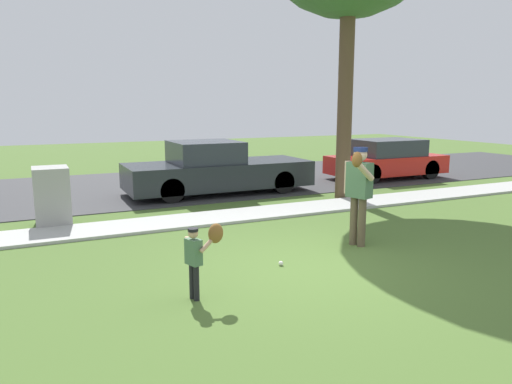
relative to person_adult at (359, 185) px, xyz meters
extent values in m
plane|color=#4C6B2D|center=(-1.35, 2.92, -1.10)|extent=(48.00, 48.00, 0.00)
cube|color=#B2B2AD|center=(-1.35, 3.02, -1.07)|extent=(36.00, 1.20, 0.06)
cube|color=#38383A|center=(-1.35, 8.02, -1.09)|extent=(36.00, 6.80, 0.02)
cylinder|color=brown|center=(0.06, -0.06, -0.66)|extent=(0.14, 0.14, 0.88)
cylinder|color=brown|center=(0.01, 0.11, -0.66)|extent=(0.14, 0.14, 0.88)
cube|color=#4C7251|center=(0.03, 0.03, 0.09)|extent=(0.36, 0.47, 0.62)
sphere|color=beige|center=(0.03, 0.03, 0.54)|extent=(0.24, 0.24, 0.24)
cylinder|color=navy|center=(0.03, 0.03, 0.63)|extent=(0.25, 0.25, 0.07)
cylinder|color=beige|center=(-0.14, -0.30, 0.31)|extent=(0.54, 0.26, 0.42)
ellipsoid|color=brown|center=(-0.33, -0.37, 0.51)|extent=(0.25, 0.20, 0.26)
cylinder|color=beige|center=(-0.05, 0.28, 0.11)|extent=(0.10, 0.10, 0.59)
cylinder|color=black|center=(-3.39, -1.03, -0.86)|extent=(0.08, 0.08, 0.47)
cylinder|color=black|center=(-3.37, -1.12, -0.86)|extent=(0.08, 0.08, 0.47)
cube|color=#4C7251|center=(-3.38, -1.08, -0.46)|extent=(0.19, 0.26, 0.34)
sphere|color=tan|center=(-3.38, -1.08, -0.21)|extent=(0.13, 0.13, 0.13)
cylinder|color=black|center=(-3.38, -1.08, -0.17)|extent=(0.13, 0.13, 0.04)
cylinder|color=tan|center=(-3.42, -0.94, -0.45)|extent=(0.06, 0.06, 0.32)
cylinder|color=tan|center=(-3.20, -1.17, -0.34)|extent=(0.29, 0.14, 0.23)
ellipsoid|color=brown|center=(-3.10, -1.14, -0.23)|extent=(0.25, 0.20, 0.26)
sphere|color=white|center=(-1.74, -0.38, -1.06)|extent=(0.07, 0.07, 0.07)
cube|color=gray|center=(-4.83, 3.96, -0.49)|extent=(0.69, 0.77, 1.23)
cylinder|color=brown|center=(2.42, 3.87, 1.74)|extent=(0.39, 0.39, 5.69)
cube|color=#23282D|center=(-0.36, 5.96, -0.55)|extent=(5.20, 1.95, 0.70)
cube|color=#2D333D|center=(-0.75, 5.96, 0.10)|extent=(1.82, 1.79, 0.60)
cylinder|color=black|center=(1.25, 6.83, -0.76)|extent=(0.64, 0.22, 0.64)
cylinder|color=black|center=(1.25, 5.10, -0.76)|extent=(0.64, 0.22, 0.64)
cylinder|color=black|center=(-1.97, 6.83, -0.76)|extent=(0.64, 0.22, 0.64)
cylinder|color=black|center=(-1.97, 5.10, -0.76)|extent=(0.64, 0.22, 0.64)
cube|color=red|center=(5.81, 6.12, -0.60)|extent=(4.00, 1.75, 0.60)
cube|color=#2D333D|center=(5.81, 6.12, -0.03)|extent=(2.20, 1.61, 0.55)
cylinder|color=black|center=(7.05, 6.88, -0.76)|extent=(0.64, 0.22, 0.64)
cylinder|color=black|center=(7.05, 5.35, -0.76)|extent=(0.64, 0.22, 0.64)
cylinder|color=black|center=(4.57, 6.88, -0.76)|extent=(0.64, 0.22, 0.64)
cylinder|color=black|center=(4.57, 5.35, -0.76)|extent=(0.64, 0.22, 0.64)
camera|label=1|loc=(-5.17, -6.76, 1.39)|focal=33.78mm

